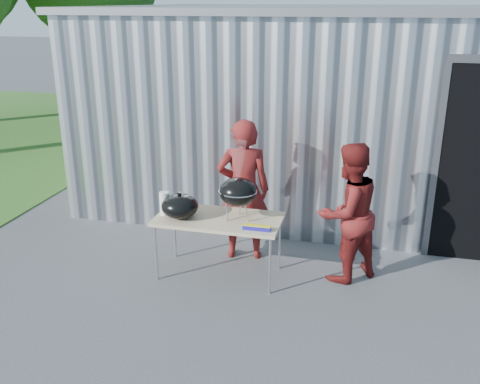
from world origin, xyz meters
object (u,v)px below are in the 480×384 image
(kettle_grill, at_px, (238,185))
(person_bystander, at_px, (348,213))
(folding_table, at_px, (219,221))
(person_cook, at_px, (244,190))

(kettle_grill, height_order, person_bystander, kettle_grill)
(folding_table, relative_size, kettle_grill, 1.60)
(person_cook, height_order, person_bystander, person_cook)
(folding_table, bearing_deg, person_bystander, 11.14)
(person_cook, bearing_deg, person_bystander, 155.90)
(folding_table, height_order, kettle_grill, kettle_grill)
(folding_table, height_order, person_cook, person_cook)
(person_cook, distance_m, person_bystander, 1.35)
(person_bystander, bearing_deg, person_cook, -54.98)
(person_cook, xyz_separation_m, person_bystander, (1.32, -0.27, -0.08))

